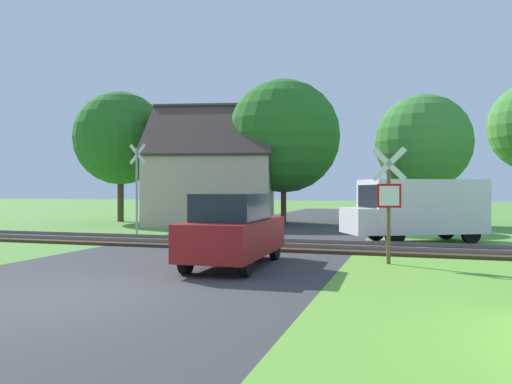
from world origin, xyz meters
TOP-DOWN VIEW (x-y plane):
  - ground_plane at (0.00, 0.00)m, footprint 160.00×160.00m
  - road_asphalt at (0.00, 2.00)m, footprint 8.17×80.00m
  - rail_track at (0.00, 8.41)m, footprint 60.00×2.60m
  - stop_sign_near at (5.16, 5.60)m, footprint 0.86×0.22m
  - crossing_sign_far at (-5.26, 11.16)m, footprint 0.87×0.21m
  - house at (-4.59, 18.10)m, footprint 7.92×7.79m
  - tree_left at (-10.69, 18.54)m, footprint 5.48×5.48m
  - tree_right at (6.39, 20.50)m, footprint 5.06×5.06m
  - tree_center at (-0.87, 19.06)m, footprint 6.14×6.14m
  - mail_truck at (5.95, 11.40)m, footprint 5.20×3.92m
  - parked_car at (1.56, 4.11)m, footprint 1.76×4.05m

SIDE VIEW (x-z plane):
  - ground_plane at x=0.00m, z-range 0.00..0.00m
  - road_asphalt at x=0.00m, z-range 0.00..0.01m
  - rail_track at x=0.00m, z-range -0.05..0.17m
  - parked_car at x=1.56m, z-range 0.00..1.78m
  - mail_truck at x=5.95m, z-range 0.12..2.36m
  - stop_sign_near at x=5.16m, z-range 0.18..3.14m
  - house at x=-4.59m, z-range -1.24..5.38m
  - crossing_sign_far at x=-5.26m, z-range 0.28..4.10m
  - tree_right at x=6.39m, z-range 0.92..7.85m
  - tree_center at x=-0.87m, z-range 0.86..8.73m
  - tree_left at x=-10.69m, z-range 1.09..8.77m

